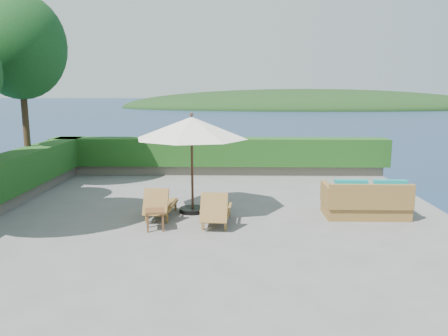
{
  "coord_description": "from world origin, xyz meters",
  "views": [
    {
      "loc": [
        0.55,
        -10.41,
        3.13
      ],
      "look_at": [
        0.3,
        0.8,
        1.1
      ],
      "focal_mm": 35.0,
      "sensor_mm": 36.0,
      "label": 1
    }
  ],
  "objects_px": {
    "patio_umbrella": "(192,129)",
    "wicker_loveseat": "(366,202)",
    "lounge_right": "(216,210)",
    "side_table": "(155,214)",
    "lounge_left": "(160,204)"
  },
  "relations": [
    {
      "from": "lounge_left",
      "to": "patio_umbrella",
      "type": "bearing_deg",
      "value": 39.35
    },
    {
      "from": "patio_umbrella",
      "to": "lounge_left",
      "type": "height_order",
      "value": "patio_umbrella"
    },
    {
      "from": "lounge_left",
      "to": "side_table",
      "type": "height_order",
      "value": "lounge_left"
    },
    {
      "from": "patio_umbrella",
      "to": "side_table",
      "type": "relative_size",
      "value": 6.49
    },
    {
      "from": "lounge_right",
      "to": "lounge_left",
      "type": "bearing_deg",
      "value": 163.31
    },
    {
      "from": "patio_umbrella",
      "to": "wicker_loveseat",
      "type": "relative_size",
      "value": 1.59
    },
    {
      "from": "lounge_right",
      "to": "wicker_loveseat",
      "type": "bearing_deg",
      "value": 14.74
    },
    {
      "from": "patio_umbrella",
      "to": "wicker_loveseat",
      "type": "xyz_separation_m",
      "value": [
        4.33,
        -0.34,
        -1.77
      ]
    },
    {
      "from": "side_table",
      "to": "lounge_left",
      "type": "bearing_deg",
      "value": 92.41
    },
    {
      "from": "patio_umbrella",
      "to": "lounge_right",
      "type": "distance_m",
      "value": 2.19
    },
    {
      "from": "lounge_right",
      "to": "side_table",
      "type": "xyz_separation_m",
      "value": [
        -1.36,
        -0.41,
        0.02
      ]
    },
    {
      "from": "patio_umbrella",
      "to": "wicker_loveseat",
      "type": "height_order",
      "value": "patio_umbrella"
    },
    {
      "from": "wicker_loveseat",
      "to": "lounge_left",
      "type": "bearing_deg",
      "value": -177.79
    },
    {
      "from": "lounge_left",
      "to": "lounge_right",
      "type": "bearing_deg",
      "value": -16.95
    },
    {
      "from": "lounge_left",
      "to": "side_table",
      "type": "bearing_deg",
      "value": -84.14
    }
  ]
}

